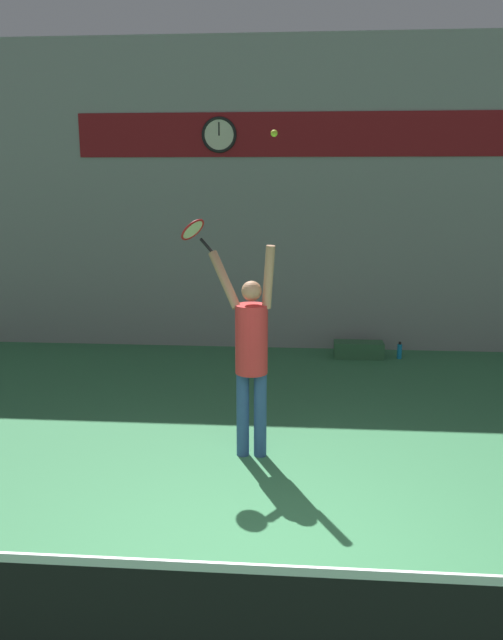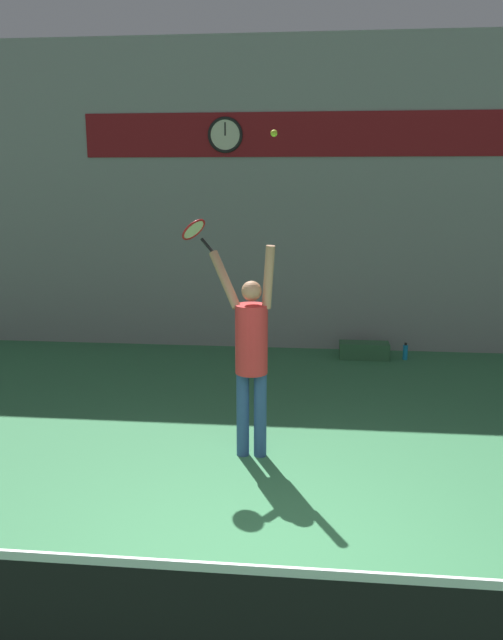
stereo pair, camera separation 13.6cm
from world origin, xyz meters
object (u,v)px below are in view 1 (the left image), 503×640
at_px(scoreboard_clock, 219,135).
at_px(equipment_bag, 359,350).
at_px(tennis_ball, 274,133).
at_px(water_bottle, 399,351).
at_px(tennis_player, 251,350).
at_px(tennis_racket, 194,231).

xyz_separation_m(scoreboard_clock, equipment_bag, (2.28, -0.48, -3.36)).
distance_m(scoreboard_clock, tennis_ball, 4.43).
bearing_deg(water_bottle, tennis_ball, -116.14).
bearing_deg(tennis_player, equipment_bag, 68.98).
bearing_deg(tennis_ball, equipment_bag, 72.23).
bearing_deg(scoreboard_clock, tennis_racket, -86.62).
distance_m(tennis_racket, water_bottle, 4.87).
xyz_separation_m(tennis_player, equipment_bag, (1.44, 3.75, -1.00)).
bearing_deg(water_bottle, scoreboard_clock, 170.67).
bearing_deg(tennis_ball, tennis_racket, 154.88).
xyz_separation_m(tennis_player, tennis_racket, (-0.61, 0.32, 1.16)).
distance_m(tennis_ball, equipment_bag, 5.06).
distance_m(scoreboard_clock, water_bottle, 4.49).
bearing_deg(water_bottle, tennis_racket, -128.26).
bearing_deg(tennis_ball, water_bottle, 63.86).
bearing_deg(tennis_racket, tennis_ball, -25.12).
height_order(tennis_racket, equipment_bag, tennis_racket).
height_order(tennis_player, equipment_bag, tennis_player).
distance_m(scoreboard_clock, tennis_racket, 4.09).
bearing_deg(scoreboard_clock, tennis_player, -78.73).
xyz_separation_m(tennis_player, tennis_ball, (0.22, -0.07, 2.09)).
relative_size(scoreboard_clock, water_bottle, 2.06).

